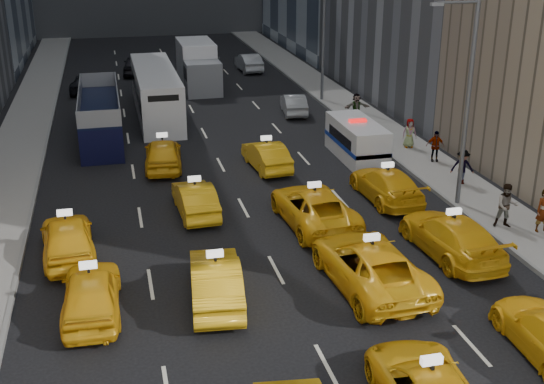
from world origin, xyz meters
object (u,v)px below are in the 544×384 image
(nypd_van, at_px, (357,141))
(double_decker, at_px, (100,115))
(box_truck, at_px, (198,66))
(pedestrian_0, at_px, (544,211))
(city_bus, at_px, (156,93))

(nypd_van, xyz_separation_m, double_decker, (-13.21, 6.93, 0.45))
(box_truck, height_order, pedestrian_0, box_truck)
(pedestrian_0, bearing_deg, city_bus, 128.94)
(city_bus, bearing_deg, box_truck, 67.91)
(city_bus, distance_m, box_truck, 8.51)
(city_bus, bearing_deg, double_decker, -123.94)
(double_decker, xyz_separation_m, city_bus, (3.57, 4.50, 0.11))
(double_decker, bearing_deg, box_truck, 61.71)
(nypd_van, relative_size, city_bus, 0.42)
(pedestrian_0, bearing_deg, double_decker, 141.50)
(double_decker, bearing_deg, nypd_van, -24.68)
(box_truck, bearing_deg, city_bus, -113.05)
(nypd_van, xyz_separation_m, box_truck, (-5.84, 19.05, 0.71))
(nypd_van, bearing_deg, city_bus, 131.36)
(nypd_van, relative_size, pedestrian_0, 2.83)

